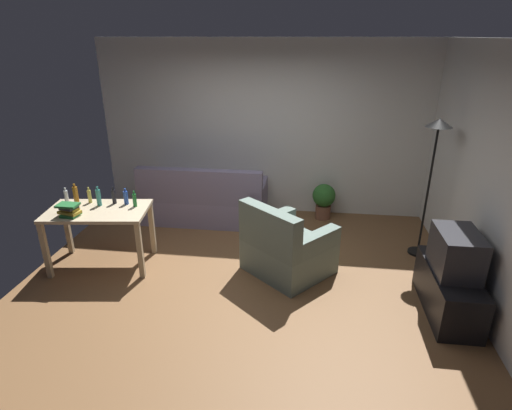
% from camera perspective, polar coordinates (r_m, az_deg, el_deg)
% --- Properties ---
extents(ground_plane, '(5.20, 4.40, 0.02)m').
position_cam_1_polar(ground_plane, '(5.12, -1.86, -9.97)').
color(ground_plane, brown).
extents(wall_rear, '(5.20, 0.10, 2.70)m').
position_cam_1_polar(wall_rear, '(6.65, 1.06, 10.41)').
color(wall_rear, silver).
rests_on(wall_rear, ground_plane).
extents(wall_right, '(0.10, 4.40, 2.70)m').
position_cam_1_polar(wall_right, '(4.86, 29.83, 2.87)').
color(wall_right, silver).
rests_on(wall_right, ground_plane).
extents(couch, '(1.89, 0.84, 0.92)m').
position_cam_1_polar(couch, '(6.53, -7.11, 0.41)').
color(couch, gray).
rests_on(couch, ground_plane).
extents(tv_stand, '(0.44, 1.10, 0.48)m').
position_cam_1_polar(tv_stand, '(4.88, 24.94, -10.66)').
color(tv_stand, black).
rests_on(tv_stand, ground_plane).
extents(tv, '(0.41, 0.60, 0.44)m').
position_cam_1_polar(tv, '(4.66, 25.90, -5.88)').
color(tv, '#2D2D33').
rests_on(tv, tv_stand).
extents(torchiere_lamp, '(0.32, 0.32, 1.81)m').
position_cam_1_polar(torchiere_lamp, '(5.55, 23.36, 6.83)').
color(torchiere_lamp, black).
rests_on(torchiere_lamp, ground_plane).
extents(desk, '(1.28, 0.85, 0.76)m').
position_cam_1_polar(desk, '(5.44, -20.87, -1.65)').
color(desk, '#C6B28E').
rests_on(desk, ground_plane).
extents(potted_plant, '(0.36, 0.36, 0.57)m').
position_cam_1_polar(potted_plant, '(6.62, 9.30, 0.83)').
color(potted_plant, brown).
rests_on(potted_plant, ground_plane).
extents(armchair, '(1.23, 1.22, 0.92)m').
position_cam_1_polar(armchair, '(5.07, 4.11, -6.01)').
color(armchair, slate).
rests_on(armchair, ground_plane).
extents(bottle_clear, '(0.05, 0.05, 0.21)m').
position_cam_1_polar(bottle_clear, '(5.71, -24.65, 1.05)').
color(bottle_clear, silver).
rests_on(bottle_clear, desk).
extents(bottle_amber, '(0.06, 0.06, 0.28)m').
position_cam_1_polar(bottle_amber, '(5.58, -23.54, 1.16)').
color(bottle_amber, '#9E6019').
rests_on(bottle_amber, desk).
extents(bottle_squat, '(0.05, 0.05, 0.20)m').
position_cam_1_polar(bottle_squat, '(5.62, -21.93, 1.14)').
color(bottle_squat, '#BCB24C').
rests_on(bottle_squat, desk).
extents(bottle_tall, '(0.06, 0.06, 0.25)m').
position_cam_1_polar(bottle_tall, '(5.47, -20.84, 0.99)').
color(bottle_tall, teal).
rests_on(bottle_tall, desk).
extents(bottle_dark, '(0.05, 0.05, 0.22)m').
position_cam_1_polar(bottle_dark, '(5.48, -18.97, 1.14)').
color(bottle_dark, black).
rests_on(bottle_dark, desk).
extents(bottle_blue, '(0.06, 0.06, 0.21)m').
position_cam_1_polar(bottle_blue, '(5.42, -17.47, 1.00)').
color(bottle_blue, '#2347A3').
rests_on(bottle_blue, desk).
extents(bottle_green, '(0.05, 0.05, 0.20)m').
position_cam_1_polar(bottle_green, '(5.31, -16.37, 0.68)').
color(bottle_green, '#1E722D').
rests_on(bottle_green, desk).
extents(book_stack, '(0.27, 0.21, 0.15)m').
position_cam_1_polar(book_stack, '(5.31, -24.30, -0.61)').
color(book_stack, '#236B33').
rests_on(book_stack, desk).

